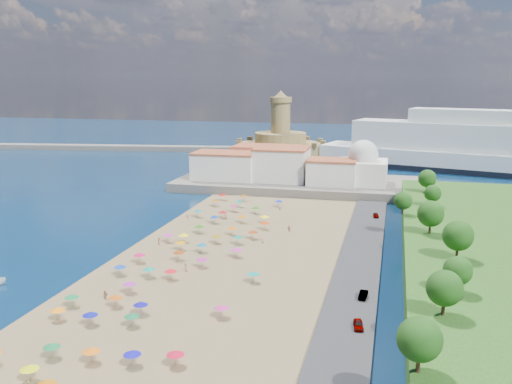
# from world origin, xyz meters

# --- Properties ---
(ground) EXTENTS (700.00, 700.00, 0.00)m
(ground) POSITION_xyz_m (0.00, 0.00, 0.00)
(ground) COLOR #071938
(ground) RESTS_ON ground
(terrace) EXTENTS (90.00, 36.00, 3.00)m
(terrace) POSITION_xyz_m (10.00, 73.00, 1.50)
(terrace) COLOR #59544C
(terrace) RESTS_ON ground
(jetty) EXTENTS (18.00, 70.00, 2.40)m
(jetty) POSITION_xyz_m (-12.00, 108.00, 1.20)
(jetty) COLOR #59544C
(jetty) RESTS_ON ground
(breakwater) EXTENTS (199.03, 34.77, 2.60)m
(breakwater) POSITION_xyz_m (-110.00, 153.00, 1.30)
(breakwater) COLOR #59544C
(breakwater) RESTS_ON ground
(waterfront_buildings) EXTENTS (57.00, 29.00, 11.00)m
(waterfront_buildings) POSITION_xyz_m (-3.05, 73.64, 7.88)
(waterfront_buildings) COLOR silver
(waterfront_buildings) RESTS_ON terrace
(domed_building) EXTENTS (16.00, 16.00, 15.00)m
(domed_building) POSITION_xyz_m (30.00, 71.00, 8.97)
(domed_building) COLOR silver
(domed_building) RESTS_ON terrace
(fortress) EXTENTS (40.00, 40.00, 32.40)m
(fortress) POSITION_xyz_m (-12.00, 138.00, 6.68)
(fortress) COLOR #9A824D
(fortress) RESTS_ON ground
(cruise_ship) EXTENTS (143.72, 58.93, 31.30)m
(cruise_ship) POSITION_xyz_m (78.69, 122.33, 9.27)
(cruise_ship) COLOR black
(cruise_ship) RESTS_ON ground
(beach_parasols) EXTENTS (30.07, 116.26, 2.20)m
(beach_parasols) POSITION_xyz_m (-1.92, -10.84, 2.15)
(beach_parasols) COLOR gray
(beach_parasols) RESTS_ON beach
(beachgoers) EXTENTS (30.50, 72.55, 1.85)m
(beachgoers) POSITION_xyz_m (-1.36, 4.46, 1.09)
(beachgoers) COLOR tan
(beachgoers) RESTS_ON beach
(parked_cars) EXTENTS (1.97, 76.48, 1.25)m
(parked_cars) POSITION_xyz_m (36.00, -11.50, 1.31)
(parked_cars) COLOR gray
(parked_cars) RESTS_ON promenade
(hillside_trees) EXTENTS (14.51, 111.65, 7.20)m
(hillside_trees) POSITION_xyz_m (48.38, -9.92, 9.99)
(hillside_trees) COLOR #382314
(hillside_trees) RESTS_ON hillside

